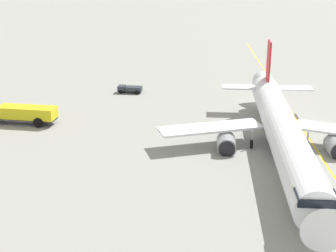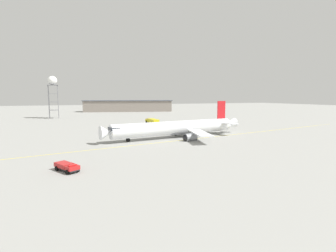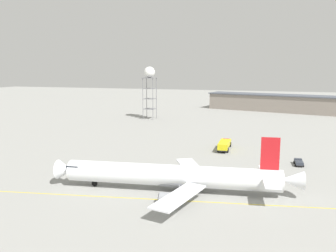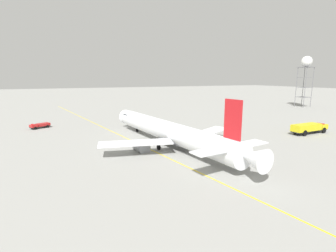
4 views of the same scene
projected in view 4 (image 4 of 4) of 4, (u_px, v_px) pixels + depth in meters
The scene contains 6 objects.
ground_plane at pixel (182, 151), 47.70m from camera, with size 600.00×600.00×0.00m, color gray.
airliner_main at pixel (170, 132), 50.87m from camera, with size 45.92×30.27×11.04m.
ops_pickup_truck at pixel (40, 125), 68.85m from camera, with size 4.08×5.31×1.41m.
fire_tender_truck at pixel (309, 128), 62.11m from camera, with size 3.21×10.86×2.50m.
radar_tower at pixel (306, 65), 115.65m from camera, with size 5.52×5.52×23.25m.
taxiway_centreline at pixel (137, 143), 53.53m from camera, with size 164.14×27.48×0.01m.
Camera 4 is at (40.69, -21.40, 13.82)m, focal length 26.88 mm.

